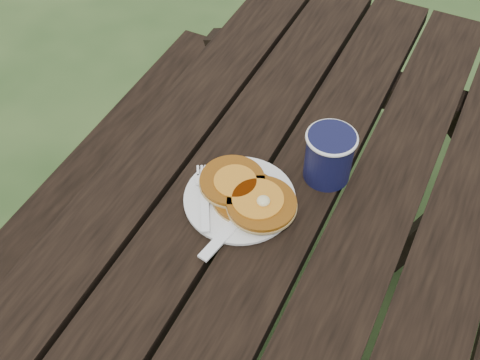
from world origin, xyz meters
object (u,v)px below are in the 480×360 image
at_px(coffee_cup, 329,154).
at_px(plate, 240,199).
at_px(pancake_stack, 248,194).
at_px(picnic_table, 253,355).

bearing_deg(coffee_cup, plate, -132.38).
relative_size(pancake_stack, coffee_cup, 1.85).
bearing_deg(coffee_cup, pancake_stack, -129.60).
height_order(picnic_table, plate, plate).
xyz_separation_m(plate, coffee_cup, (0.12, 0.13, 0.06)).
xyz_separation_m(picnic_table, plate, (-0.09, 0.11, 0.39)).
bearing_deg(plate, pancake_stack, 14.21).
relative_size(plate, pancake_stack, 1.03).
height_order(plate, pancake_stack, pancake_stack).
height_order(pancake_stack, coffee_cup, coffee_cup).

